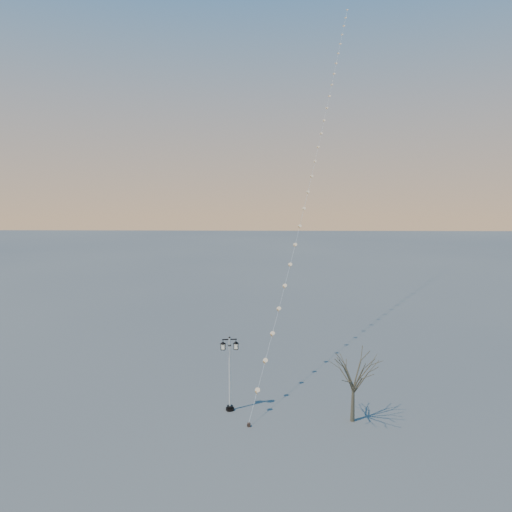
{
  "coord_description": "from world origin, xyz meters",
  "views": [
    {
      "loc": [
        1.48,
        -28.59,
        14.34
      ],
      "look_at": [
        0.72,
        5.32,
        9.73
      ],
      "focal_mm": 32.32,
      "sensor_mm": 36.0,
      "label": 1
    }
  ],
  "objects": [
    {
      "name": "ground",
      "position": [
        0.0,
        0.0,
        0.0
      ],
      "size": [
        300.0,
        300.0,
        0.0
      ],
      "primitive_type": "plane",
      "color": "#5C5E5D",
      "rests_on": "ground"
    },
    {
      "name": "street_lamp",
      "position": [
        -0.9,
        0.42,
        2.81
      ],
      "size": [
        1.28,
        0.56,
        5.08
      ],
      "rotation": [
        0.0,
        0.0,
        0.13
      ],
      "color": "black",
      "rests_on": "ground"
    },
    {
      "name": "bare_tree",
      "position": [
        6.99,
        -0.89,
        3.04
      ],
      "size": [
        2.64,
        2.64,
        4.38
      ],
      "rotation": [
        0.0,
        0.0,
        0.33
      ],
      "color": "brown",
      "rests_on": "ground"
    },
    {
      "name": "kite_train",
      "position": [
        7.04,
        22.01,
        21.06
      ],
      "size": [
        13.82,
        48.07,
        42.28
      ],
      "rotation": [
        0.0,
        0.0,
        -0.19
      ],
      "color": "#35231A",
      "rests_on": "ground"
    }
  ]
}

